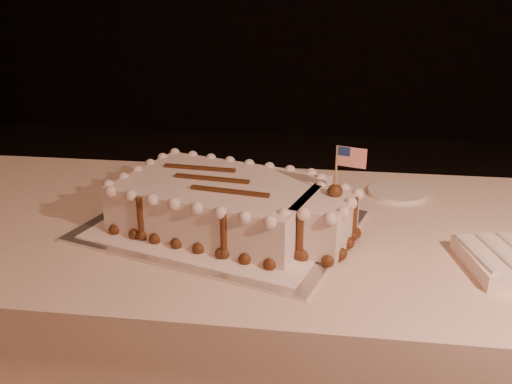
# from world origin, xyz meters

# --- Properties ---
(banquet_table) EXTENTS (2.40, 0.80, 0.75)m
(banquet_table) POSITION_xyz_m (0.00, 0.60, 0.38)
(banquet_table) COLOR beige
(banquet_table) RESTS_ON ground
(cake_board) EXTENTS (0.67, 0.57, 0.01)m
(cake_board) POSITION_xyz_m (-0.37, 0.57, 0.75)
(cake_board) COLOR silver
(cake_board) RESTS_ON banquet_table
(doily) EXTENTS (0.60, 0.52, 0.00)m
(doily) POSITION_xyz_m (-0.37, 0.57, 0.76)
(doily) COLOR white
(doily) RESTS_ON cake_board
(sheet_cake) EXTENTS (0.56, 0.41, 0.21)m
(sheet_cake) POSITION_xyz_m (-0.35, 0.57, 0.81)
(sheet_cake) COLOR silver
(sheet_cake) RESTS_ON doily
(side_plate) EXTENTS (0.15, 0.15, 0.01)m
(side_plate) POSITION_xyz_m (0.04, 0.83, 0.76)
(side_plate) COLOR white
(side_plate) RESTS_ON banquet_table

